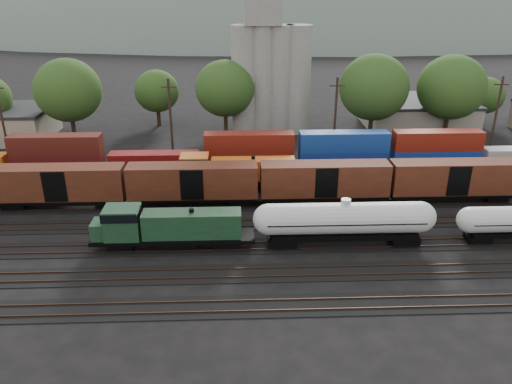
{
  "coord_description": "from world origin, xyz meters",
  "views": [
    {
      "loc": [
        -2.3,
        -48.96,
        24.81
      ],
      "look_at": [
        -0.38,
        2.0,
        3.0
      ],
      "focal_mm": 35.0,
      "sensor_mm": 36.0,
      "label": 1
    }
  ],
  "objects_px": {
    "orange_locomotive": "(230,171)",
    "grain_silo": "(270,67)",
    "tank_car_a": "(345,220)",
    "green_locomotive": "(164,227)"
  },
  "relations": [
    {
      "from": "tank_car_a",
      "to": "grain_silo",
      "type": "xyz_separation_m",
      "value": [
        -4.87,
        41.0,
        8.43
      ]
    },
    {
      "from": "tank_car_a",
      "to": "grain_silo",
      "type": "relative_size",
      "value": 0.63
    },
    {
      "from": "grain_silo",
      "to": "green_locomotive",
      "type": "bearing_deg",
      "value": -107.6
    },
    {
      "from": "tank_car_a",
      "to": "orange_locomotive",
      "type": "xyz_separation_m",
      "value": [
        -11.55,
        15.0,
        -0.33
      ]
    },
    {
      "from": "green_locomotive",
      "to": "tank_car_a",
      "type": "xyz_separation_m",
      "value": [
        17.88,
        0.0,
        0.39
      ]
    },
    {
      "from": "green_locomotive",
      "to": "orange_locomotive",
      "type": "height_order",
      "value": "orange_locomotive"
    },
    {
      "from": "orange_locomotive",
      "to": "grain_silo",
      "type": "height_order",
      "value": "grain_silo"
    },
    {
      "from": "green_locomotive",
      "to": "orange_locomotive",
      "type": "bearing_deg",
      "value": 67.13
    },
    {
      "from": "tank_car_a",
      "to": "grain_silo",
      "type": "distance_m",
      "value": 42.14
    },
    {
      "from": "orange_locomotive",
      "to": "grain_silo",
      "type": "xyz_separation_m",
      "value": [
        6.68,
        26.0,
        8.76
      ]
    }
  ]
}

